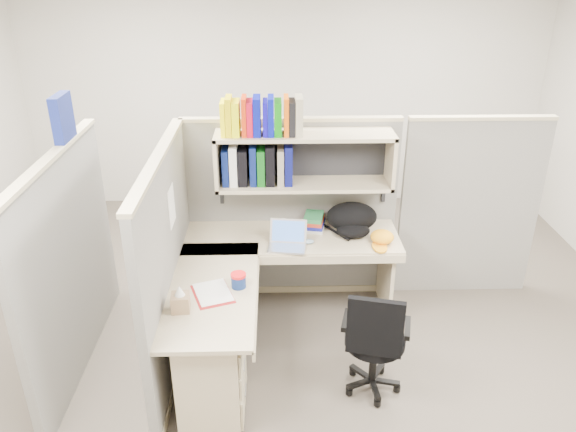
{
  "coord_description": "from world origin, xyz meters",
  "views": [
    {
      "loc": [
        -0.14,
        -3.48,
        2.83
      ],
      "look_at": [
        -0.04,
        0.25,
        1.07
      ],
      "focal_mm": 35.0,
      "sensor_mm": 36.0,
      "label": 1
    }
  ],
  "objects_px": {
    "snack_canister": "(238,280)",
    "task_chair": "(373,357)",
    "laptop": "(287,236)",
    "backpack": "(353,220)",
    "desk": "(237,331)"
  },
  "relations": [
    {
      "from": "snack_canister",
      "to": "task_chair",
      "type": "bearing_deg",
      "value": -15.39
    },
    {
      "from": "laptop",
      "to": "backpack",
      "type": "relative_size",
      "value": 0.7
    },
    {
      "from": "desk",
      "to": "task_chair",
      "type": "bearing_deg",
      "value": -9.0
    },
    {
      "from": "desk",
      "to": "backpack",
      "type": "relative_size",
      "value": 4.2
    },
    {
      "from": "task_chair",
      "to": "laptop",
      "type": "bearing_deg",
      "value": 125.64
    },
    {
      "from": "backpack",
      "to": "desk",
      "type": "bearing_deg",
      "value": -150.21
    },
    {
      "from": "backpack",
      "to": "task_chair",
      "type": "distance_m",
      "value": 1.18
    },
    {
      "from": "desk",
      "to": "laptop",
      "type": "bearing_deg",
      "value": 61.02
    },
    {
      "from": "desk",
      "to": "backpack",
      "type": "distance_m",
      "value": 1.34
    },
    {
      "from": "laptop",
      "to": "task_chair",
      "type": "relative_size",
      "value": 0.33
    },
    {
      "from": "desk",
      "to": "laptop",
      "type": "relative_size",
      "value": 6.03
    },
    {
      "from": "desk",
      "to": "snack_canister",
      "type": "relative_size",
      "value": 16.28
    },
    {
      "from": "task_chair",
      "to": "backpack",
      "type": "bearing_deg",
      "value": 91.87
    },
    {
      "from": "backpack",
      "to": "task_chair",
      "type": "height_order",
      "value": "backpack"
    },
    {
      "from": "laptop",
      "to": "task_chair",
      "type": "bearing_deg",
      "value": -46.53
    }
  ]
}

